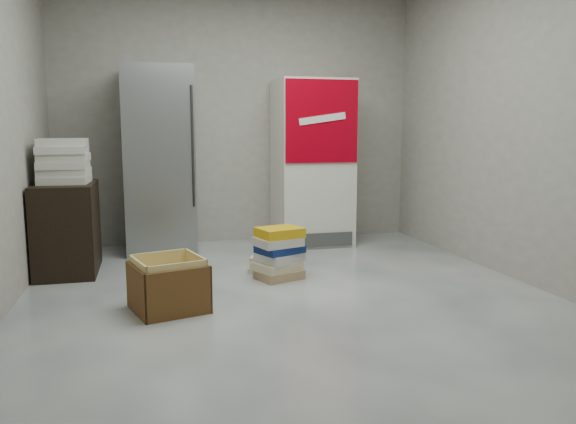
% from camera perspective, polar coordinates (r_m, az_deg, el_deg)
% --- Properties ---
extents(ground, '(5.00, 5.00, 0.00)m').
position_cam_1_polar(ground, '(4.17, 0.80, -9.33)').
color(ground, silver).
rests_on(ground, ground).
extents(room_shell, '(4.04, 5.04, 2.82)m').
position_cam_1_polar(room_shell, '(4.00, 0.86, 15.98)').
color(room_shell, '#A8A197').
rests_on(room_shell, ground).
extents(steel_fridge, '(0.70, 0.72, 1.90)m').
position_cam_1_polar(steel_fridge, '(5.97, -12.97, 5.13)').
color(steel_fridge, '#929599').
rests_on(steel_fridge, ground).
extents(coke_cooler, '(0.80, 0.73, 1.80)m').
position_cam_1_polar(coke_cooler, '(6.23, 2.45, 5.04)').
color(coke_cooler, silver).
rests_on(coke_cooler, ground).
extents(wood_shelf, '(0.50, 0.80, 0.80)m').
position_cam_1_polar(wood_shelf, '(5.35, -21.51, -1.53)').
color(wood_shelf, black).
rests_on(wood_shelf, ground).
extents(supply_box_stack, '(0.42, 0.43, 0.39)m').
position_cam_1_polar(supply_box_stack, '(5.29, -21.81, 4.83)').
color(supply_box_stack, silver).
rests_on(supply_box_stack, wood_shelf).
extents(phonebook_stack_main, '(0.47, 0.43, 0.44)m').
position_cam_1_polar(phonebook_stack_main, '(4.80, -0.92, -4.21)').
color(phonebook_stack_main, tan).
rests_on(phonebook_stack_main, ground).
extents(phonebook_stack_side, '(0.38, 0.34, 0.13)m').
position_cam_1_polar(phonebook_stack_side, '(5.09, -2.12, -5.26)').
color(phonebook_stack_side, beige).
rests_on(phonebook_stack_side, ground).
extents(cardboard_box, '(0.58, 0.58, 0.38)m').
position_cam_1_polar(cardboard_box, '(4.09, -12.04, -7.59)').
color(cardboard_box, yellow).
rests_on(cardboard_box, ground).
extents(bucket_lid, '(0.35, 0.35, 0.07)m').
position_cam_1_polar(bucket_lid, '(4.60, -11.80, -7.30)').
color(bucket_lid, gold).
rests_on(bucket_lid, ground).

